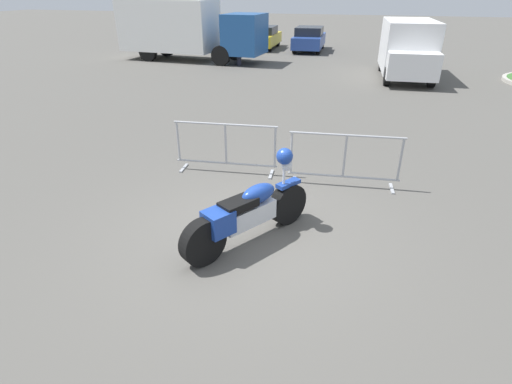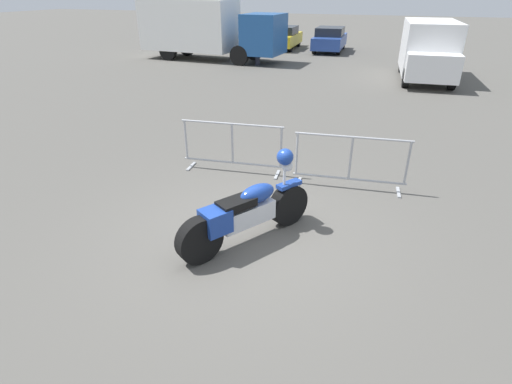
{
  "view_description": "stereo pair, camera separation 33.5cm",
  "coord_description": "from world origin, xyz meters",
  "px_view_note": "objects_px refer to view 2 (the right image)",
  "views": [
    {
      "loc": [
        1.62,
        -5.11,
        3.51
      ],
      "look_at": [
        0.08,
        0.24,
        0.65
      ],
      "focal_mm": 28.0,
      "sensor_mm": 36.0,
      "label": 1
    },
    {
      "loc": [
        1.94,
        -5.01,
        3.51
      ],
      "look_at": [
        0.08,
        0.24,
        0.65
      ],
      "focal_mm": 28.0,
      "sensor_mm": 36.0,
      "label": 2
    }
  ],
  "objects_px": {
    "parked_car_black": "(202,33)",
    "parked_car_blue": "(330,39)",
    "parked_car_yellow": "(284,37)",
    "pedestrian": "(257,46)",
    "box_truck": "(204,27)",
    "crowd_barrier_far": "(350,162)",
    "parked_car_green": "(239,36)",
    "crowd_barrier_near": "(232,147)",
    "delivery_van": "(429,49)",
    "motorcycle": "(247,212)"
  },
  "relations": [
    {
      "from": "parked_car_black",
      "to": "parked_car_blue",
      "type": "height_order",
      "value": "parked_car_black"
    },
    {
      "from": "parked_car_yellow",
      "to": "pedestrian",
      "type": "xyz_separation_m",
      "value": [
        0.42,
        -6.4,
        0.23
      ]
    },
    {
      "from": "box_truck",
      "to": "pedestrian",
      "type": "xyz_separation_m",
      "value": [
        3.24,
        -0.73,
        -0.72
      ]
    },
    {
      "from": "crowd_barrier_far",
      "to": "pedestrian",
      "type": "xyz_separation_m",
      "value": [
        -6.28,
        12.61,
        0.37
      ]
    },
    {
      "from": "parked_car_green",
      "to": "crowd_barrier_near",
      "type": "bearing_deg",
      "value": -161.56
    },
    {
      "from": "parked_car_yellow",
      "to": "parked_car_black",
      "type": "bearing_deg",
      "value": 85.17
    },
    {
      "from": "box_truck",
      "to": "parked_car_blue",
      "type": "distance_m",
      "value": 7.97
    },
    {
      "from": "delivery_van",
      "to": "pedestrian",
      "type": "relative_size",
      "value": 3.03
    },
    {
      "from": "parked_car_blue",
      "to": "delivery_van",
      "type": "bearing_deg",
      "value": -145.69
    },
    {
      "from": "crowd_barrier_near",
      "to": "parked_car_yellow",
      "type": "distance_m",
      "value": 19.48
    },
    {
      "from": "parked_car_black",
      "to": "pedestrian",
      "type": "height_order",
      "value": "pedestrian"
    },
    {
      "from": "motorcycle",
      "to": "delivery_van",
      "type": "xyz_separation_m",
      "value": [
        2.82,
        14.04,
        0.73
      ]
    },
    {
      "from": "crowd_barrier_near",
      "to": "parked_car_black",
      "type": "height_order",
      "value": "parked_car_black"
    },
    {
      "from": "parked_car_yellow",
      "to": "parked_car_blue",
      "type": "relative_size",
      "value": 0.96
    },
    {
      "from": "box_truck",
      "to": "parked_car_yellow",
      "type": "height_order",
      "value": "box_truck"
    },
    {
      "from": "crowd_barrier_near",
      "to": "crowd_barrier_far",
      "type": "height_order",
      "value": "same"
    },
    {
      "from": "delivery_van",
      "to": "parked_car_yellow",
      "type": "distance_m",
      "value": 11.09
    },
    {
      "from": "parked_car_black",
      "to": "delivery_van",
      "type": "bearing_deg",
      "value": -120.66
    },
    {
      "from": "pedestrian",
      "to": "delivery_van",
      "type": "bearing_deg",
      "value": -88.36
    },
    {
      "from": "box_truck",
      "to": "parked_car_yellow",
      "type": "xyz_separation_m",
      "value": [
        2.82,
        5.66,
        -0.95
      ]
    },
    {
      "from": "crowd_barrier_near",
      "to": "box_truck",
      "type": "height_order",
      "value": "box_truck"
    },
    {
      "from": "parked_car_black",
      "to": "parked_car_yellow",
      "type": "height_order",
      "value": "parked_car_black"
    },
    {
      "from": "delivery_van",
      "to": "crowd_barrier_far",
      "type": "bearing_deg",
      "value": -11.54
    },
    {
      "from": "parked_car_black",
      "to": "parked_car_blue",
      "type": "relative_size",
      "value": 1.08
    },
    {
      "from": "parked_car_green",
      "to": "parked_car_blue",
      "type": "xyz_separation_m",
      "value": [
        5.95,
        0.07,
        0.02
      ]
    },
    {
      "from": "parked_car_blue",
      "to": "pedestrian",
      "type": "distance_m",
      "value": 6.64
    },
    {
      "from": "parked_car_black",
      "to": "parked_car_yellow",
      "type": "bearing_deg",
      "value": -94.83
    },
    {
      "from": "motorcycle",
      "to": "parked_car_blue",
      "type": "bearing_deg",
      "value": 39.36
    },
    {
      "from": "parked_car_black",
      "to": "parked_car_yellow",
      "type": "relative_size",
      "value": 1.12
    },
    {
      "from": "parked_car_green",
      "to": "parked_car_blue",
      "type": "bearing_deg",
      "value": -92.15
    },
    {
      "from": "motorcycle",
      "to": "pedestrian",
      "type": "bearing_deg",
      "value": 51.25
    },
    {
      "from": "crowd_barrier_far",
      "to": "parked_car_blue",
      "type": "relative_size",
      "value": 0.51
    },
    {
      "from": "parked_car_green",
      "to": "motorcycle",
      "type": "bearing_deg",
      "value": -160.87
    },
    {
      "from": "parked_car_black",
      "to": "parked_car_green",
      "type": "bearing_deg",
      "value": -103.26
    },
    {
      "from": "crowd_barrier_near",
      "to": "parked_car_black",
      "type": "distance_m",
      "value": 21.77
    },
    {
      "from": "delivery_van",
      "to": "pedestrian",
      "type": "height_order",
      "value": "delivery_van"
    },
    {
      "from": "motorcycle",
      "to": "crowd_barrier_near",
      "type": "distance_m",
      "value": 2.65
    },
    {
      "from": "crowd_barrier_far",
      "to": "delivery_van",
      "type": "bearing_deg",
      "value": 82.18
    },
    {
      "from": "crowd_barrier_near",
      "to": "parked_car_green",
      "type": "relative_size",
      "value": 0.52
    },
    {
      "from": "parked_car_black",
      "to": "parked_car_green",
      "type": "distance_m",
      "value": 3.02
    },
    {
      "from": "crowd_barrier_near",
      "to": "delivery_van",
      "type": "distance_m",
      "value": 12.38
    },
    {
      "from": "crowd_barrier_near",
      "to": "parked_car_blue",
      "type": "xyz_separation_m",
      "value": [
        -1.3,
        18.74,
        0.16
      ]
    },
    {
      "from": "crowd_barrier_far",
      "to": "box_truck",
      "type": "distance_m",
      "value": 16.43
    },
    {
      "from": "motorcycle",
      "to": "parked_car_yellow",
      "type": "xyz_separation_m",
      "value": [
        -5.49,
        21.37,
        0.17
      ]
    },
    {
      "from": "delivery_van",
      "to": "pedestrian",
      "type": "distance_m",
      "value": 7.94
    },
    {
      "from": "motorcycle",
      "to": "parked_car_yellow",
      "type": "distance_m",
      "value": 22.06
    },
    {
      "from": "parked_car_green",
      "to": "pedestrian",
      "type": "bearing_deg",
      "value": -153.5
    },
    {
      "from": "box_truck",
      "to": "delivery_van",
      "type": "distance_m",
      "value": 11.26
    },
    {
      "from": "crowd_barrier_far",
      "to": "box_truck",
      "type": "xyz_separation_m",
      "value": [
        -9.52,
        13.34,
        1.08
      ]
    },
    {
      "from": "crowd_barrier_near",
      "to": "delivery_van",
      "type": "bearing_deg",
      "value": 70.97
    }
  ]
}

